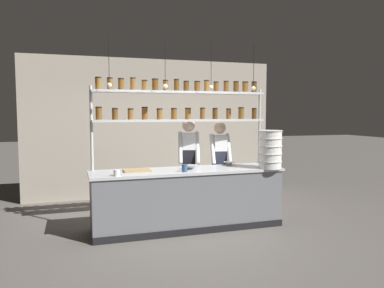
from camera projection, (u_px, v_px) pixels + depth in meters
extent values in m
plane|color=#5B5651|center=(188.00, 228.00, 5.86)|extent=(40.00, 40.00, 0.00)
cube|color=#9E9384|center=(154.00, 128.00, 8.09)|extent=(5.37, 0.12, 2.93)
cube|color=slate|center=(188.00, 200.00, 5.82)|extent=(2.91, 0.72, 0.88)
cube|color=#B7BABF|center=(187.00, 171.00, 5.78)|extent=(2.97, 0.76, 0.04)
cube|color=black|center=(195.00, 231.00, 5.51)|extent=(2.91, 0.03, 0.10)
cylinder|color=#B7BABF|center=(92.00, 159.00, 5.65)|extent=(0.04, 0.04, 2.20)
cylinder|color=#B7BABF|center=(259.00, 153.00, 6.51)|extent=(0.04, 0.04, 2.20)
cube|color=#B7BABF|center=(181.00, 120.00, 6.03)|extent=(2.81, 0.28, 0.04)
cylinder|color=brown|center=(99.00, 114.00, 5.63)|extent=(0.10, 0.10, 0.18)
cylinder|color=black|center=(99.00, 107.00, 5.62)|extent=(0.10, 0.10, 0.02)
cylinder|color=brown|center=(115.00, 115.00, 5.70)|extent=(0.09, 0.09, 0.16)
cylinder|color=black|center=(115.00, 109.00, 5.69)|extent=(0.09, 0.09, 0.02)
cylinder|color=brown|center=(131.00, 115.00, 5.77)|extent=(0.09, 0.09, 0.15)
cylinder|color=black|center=(130.00, 109.00, 5.77)|extent=(0.09, 0.09, 0.02)
cylinder|color=brown|center=(145.00, 114.00, 5.84)|extent=(0.10, 0.10, 0.18)
cylinder|color=black|center=(145.00, 107.00, 5.83)|extent=(0.10, 0.10, 0.02)
cylinder|color=brown|center=(160.00, 115.00, 5.91)|extent=(0.09, 0.09, 0.15)
cylinder|color=black|center=(160.00, 109.00, 5.91)|extent=(0.09, 0.09, 0.02)
cylinder|color=brown|center=(174.00, 114.00, 5.98)|extent=(0.09, 0.09, 0.16)
cylinder|color=black|center=(174.00, 109.00, 5.98)|extent=(0.10, 0.10, 0.02)
cylinder|color=brown|center=(188.00, 114.00, 6.06)|extent=(0.09, 0.09, 0.17)
cylinder|color=black|center=(188.00, 108.00, 6.05)|extent=(0.10, 0.10, 0.02)
cylinder|color=brown|center=(202.00, 114.00, 6.13)|extent=(0.08, 0.08, 0.17)
cylinder|color=black|center=(202.00, 108.00, 6.12)|extent=(0.08, 0.08, 0.02)
cylinder|color=#513314|center=(215.00, 114.00, 6.20)|extent=(0.08, 0.08, 0.17)
cylinder|color=black|center=(215.00, 109.00, 6.19)|extent=(0.09, 0.09, 0.02)
cylinder|color=brown|center=(229.00, 114.00, 6.27)|extent=(0.08, 0.08, 0.16)
cylinder|color=black|center=(229.00, 109.00, 6.27)|extent=(0.08, 0.08, 0.02)
cylinder|color=brown|center=(241.00, 114.00, 6.34)|extent=(0.09, 0.09, 0.18)
cylinder|color=black|center=(241.00, 108.00, 6.34)|extent=(0.10, 0.10, 0.02)
cylinder|color=#513314|center=(254.00, 114.00, 6.42)|extent=(0.08, 0.08, 0.17)
cylinder|color=black|center=(254.00, 109.00, 6.41)|extent=(0.08, 0.08, 0.02)
cube|color=#B7BABF|center=(181.00, 92.00, 5.99)|extent=(2.81, 0.28, 0.04)
cylinder|color=brown|center=(98.00, 84.00, 5.59)|extent=(0.09, 0.09, 0.17)
cylinder|color=black|center=(98.00, 78.00, 5.58)|extent=(0.09, 0.09, 0.02)
cylinder|color=brown|center=(110.00, 84.00, 5.64)|extent=(0.09, 0.09, 0.17)
cylinder|color=black|center=(110.00, 78.00, 5.63)|extent=(0.09, 0.09, 0.02)
cylinder|color=brown|center=(121.00, 85.00, 5.69)|extent=(0.09, 0.09, 0.16)
cylinder|color=black|center=(121.00, 79.00, 5.69)|extent=(0.09, 0.09, 0.02)
cylinder|color=brown|center=(133.00, 85.00, 5.75)|extent=(0.08, 0.08, 0.17)
cylinder|color=black|center=(133.00, 78.00, 5.74)|extent=(0.08, 0.08, 0.02)
cylinder|color=brown|center=(144.00, 86.00, 5.80)|extent=(0.09, 0.09, 0.14)
cylinder|color=black|center=(144.00, 81.00, 5.80)|extent=(0.09, 0.09, 0.02)
cylinder|color=#513314|center=(155.00, 85.00, 5.85)|extent=(0.10, 0.10, 0.17)
cylinder|color=black|center=(155.00, 79.00, 5.85)|extent=(0.10, 0.10, 0.02)
cylinder|color=brown|center=(166.00, 86.00, 5.91)|extent=(0.08, 0.08, 0.15)
cylinder|color=black|center=(166.00, 81.00, 5.90)|extent=(0.08, 0.08, 0.02)
cylinder|color=#513314|center=(177.00, 86.00, 5.96)|extent=(0.08, 0.08, 0.17)
cylinder|color=black|center=(176.00, 80.00, 5.95)|extent=(0.09, 0.09, 0.02)
cylinder|color=#513314|center=(186.00, 87.00, 6.01)|extent=(0.09, 0.09, 0.15)
cylinder|color=black|center=(186.00, 82.00, 6.00)|extent=(0.09, 0.09, 0.02)
cylinder|color=brown|center=(197.00, 87.00, 6.07)|extent=(0.10, 0.10, 0.15)
cylinder|color=black|center=(197.00, 82.00, 6.06)|extent=(0.10, 0.10, 0.02)
cylinder|color=brown|center=(207.00, 87.00, 6.12)|extent=(0.08, 0.08, 0.17)
cylinder|color=black|center=(207.00, 81.00, 6.11)|extent=(0.09, 0.09, 0.02)
cylinder|color=brown|center=(216.00, 87.00, 6.17)|extent=(0.08, 0.08, 0.15)
cylinder|color=black|center=(216.00, 82.00, 6.16)|extent=(0.08, 0.08, 0.02)
cylinder|color=brown|center=(226.00, 87.00, 6.22)|extent=(0.08, 0.08, 0.16)
cylinder|color=black|center=(226.00, 82.00, 6.21)|extent=(0.09, 0.09, 0.02)
cylinder|color=#513314|center=(236.00, 87.00, 6.28)|extent=(0.09, 0.09, 0.16)
cylinder|color=black|center=(236.00, 82.00, 6.27)|extent=(0.09, 0.09, 0.02)
cylinder|color=brown|center=(245.00, 88.00, 6.33)|extent=(0.10, 0.10, 0.16)
cylinder|color=black|center=(245.00, 82.00, 6.32)|extent=(0.10, 0.10, 0.02)
cylinder|color=#513314|center=(254.00, 88.00, 6.38)|extent=(0.09, 0.09, 0.17)
cylinder|color=black|center=(254.00, 82.00, 6.37)|extent=(0.09, 0.09, 0.02)
cylinder|color=black|center=(184.00, 193.00, 6.44)|extent=(0.11, 0.11, 0.81)
cylinder|color=black|center=(193.00, 193.00, 6.46)|extent=(0.11, 0.11, 0.81)
cube|color=black|center=(189.00, 160.00, 6.40)|extent=(0.25, 0.22, 0.35)
cube|color=white|center=(189.00, 141.00, 6.38)|extent=(0.26, 0.23, 0.29)
sphere|color=beige|center=(189.00, 125.00, 6.35)|extent=(0.21, 0.21, 0.21)
cylinder|color=white|center=(180.00, 147.00, 6.31)|extent=(0.12, 0.26, 0.53)
cylinder|color=white|center=(197.00, 147.00, 6.34)|extent=(0.12, 0.26, 0.53)
cylinder|color=black|center=(215.00, 193.00, 6.56)|extent=(0.11, 0.11, 0.79)
cylinder|color=black|center=(224.00, 192.00, 6.59)|extent=(0.11, 0.11, 0.79)
cube|color=#232838|center=(220.00, 161.00, 6.53)|extent=(0.24, 0.19, 0.34)
cube|color=white|center=(220.00, 143.00, 6.50)|extent=(0.24, 0.20, 0.28)
sphere|color=beige|center=(220.00, 128.00, 6.48)|extent=(0.21, 0.21, 0.21)
cylinder|color=white|center=(213.00, 149.00, 6.42)|extent=(0.09, 0.25, 0.52)
cylinder|color=white|center=(229.00, 148.00, 6.48)|extent=(0.09, 0.25, 0.52)
cylinder|color=white|center=(270.00, 165.00, 5.89)|extent=(0.35, 0.35, 0.11)
cylinder|color=silver|center=(270.00, 161.00, 5.88)|extent=(0.38, 0.38, 0.01)
cylinder|color=white|center=(270.00, 157.00, 5.88)|extent=(0.35, 0.35, 0.11)
cylinder|color=silver|center=(270.00, 154.00, 5.87)|extent=(0.38, 0.38, 0.01)
cylinder|color=white|center=(270.00, 150.00, 5.87)|extent=(0.35, 0.35, 0.11)
cylinder|color=silver|center=(270.00, 146.00, 5.86)|extent=(0.38, 0.38, 0.01)
cylinder|color=white|center=(270.00, 142.00, 5.86)|extent=(0.35, 0.35, 0.11)
cylinder|color=silver|center=(270.00, 138.00, 5.85)|extent=(0.38, 0.38, 0.01)
cylinder|color=white|center=(270.00, 134.00, 5.85)|extent=(0.35, 0.35, 0.11)
cylinder|color=silver|center=(270.00, 131.00, 5.84)|extent=(0.38, 0.38, 0.01)
cube|color=#A88456|center=(137.00, 170.00, 5.59)|extent=(0.40, 0.26, 0.02)
cylinder|color=silver|center=(229.00, 165.00, 6.26)|extent=(0.09, 0.09, 0.01)
cone|color=silver|center=(229.00, 163.00, 6.26)|extent=(0.19, 0.19, 0.05)
cylinder|color=#B2B7BC|center=(190.00, 169.00, 5.79)|extent=(0.10, 0.10, 0.01)
cone|color=#B2B7BC|center=(190.00, 167.00, 5.79)|extent=(0.23, 0.23, 0.06)
cylinder|color=silver|center=(117.00, 173.00, 5.17)|extent=(0.09, 0.09, 0.09)
cylinder|color=#334C70|center=(185.00, 168.00, 5.55)|extent=(0.08, 0.08, 0.11)
cylinder|color=black|center=(109.00, 60.00, 5.29)|extent=(0.01, 0.01, 0.70)
sphere|color=#F9E5B2|center=(109.00, 85.00, 5.32)|extent=(0.07, 0.07, 0.07)
cylinder|color=black|center=(165.00, 63.00, 5.54)|extent=(0.01, 0.01, 0.70)
sphere|color=#F9E5B2|center=(165.00, 86.00, 5.57)|extent=(0.07, 0.07, 0.07)
cylinder|color=black|center=(211.00, 65.00, 5.76)|extent=(0.01, 0.01, 0.70)
sphere|color=#F9E5B2|center=(211.00, 87.00, 5.79)|extent=(0.07, 0.07, 0.07)
cylinder|color=black|center=(254.00, 66.00, 5.99)|extent=(0.01, 0.01, 0.70)
sphere|color=#F9E5B2|center=(253.00, 88.00, 6.02)|extent=(0.07, 0.07, 0.07)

